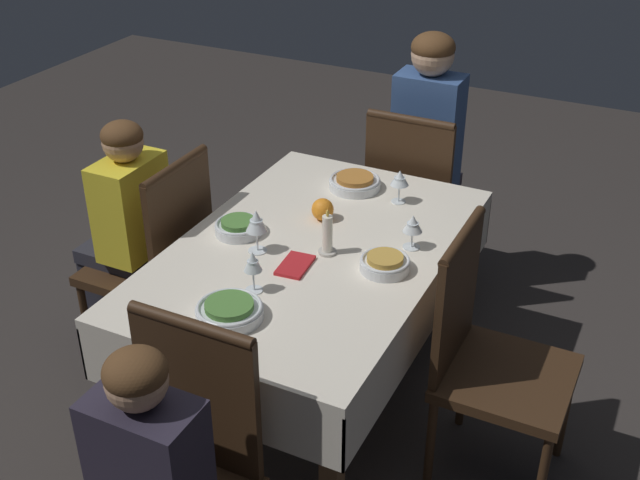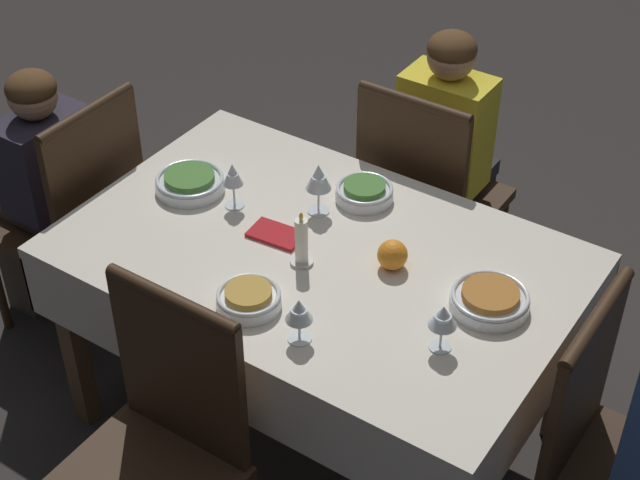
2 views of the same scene
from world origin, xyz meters
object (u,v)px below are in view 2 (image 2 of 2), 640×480
Objects in this scene: chair_west at (615,459)px; bowl_north at (249,298)px; wine_glass_west at (443,318)px; orange_fruit at (392,255)px; bowl_south at (364,192)px; person_child_yellow at (450,154)px; bowl_east at (190,182)px; chair_east at (77,211)px; candle_centerpiece at (301,244)px; wine_glass_east at (233,176)px; person_child_dark at (39,186)px; chair_north at (155,450)px; chair_south at (425,194)px; dining_table at (318,275)px; wine_glass_south at (318,178)px; bowl_west at (490,299)px; napkin_red_folded at (276,234)px.

chair_west is 5.52× the size of bowl_north.
wine_glass_west is 1.61× the size of orange_fruit.
person_child_yellow is at bearing -90.93° from bowl_south.
orange_fruit is (-0.71, -0.02, 0.02)m from bowl_east.
bowl_east is 1.23× the size of bowl_north.
chair_east is 5.49× the size of candle_centerpiece.
wine_glass_east is 0.55m from orange_fruit.
wine_glass_east is at bearing 97.01° from person_child_dark.
candle_centerpiece is at bearing 89.15° from person_child_dark.
bowl_north is (-0.02, -0.39, 0.24)m from chair_north.
bowl_east is (0.49, 0.65, 0.24)m from chair_south.
wine_glass_east reaches higher than dining_table.
wine_glass_south is at bearing 77.95° from chair_west.
person_child_dark reaches higher than orange_fruit.
wine_glass_east is at bearing 0.77° from bowl_west.
candle_centerpiece reaches higher than orange_fruit.
orange_fruit is (-0.21, -0.06, 0.13)m from dining_table.
chair_west is 4.48× the size of bowl_east.
chair_south and chair_east have the same top height.
chair_north is 0.91m from wine_glass_south.
bowl_east and bowl_north have the same top height.
chair_west and chair_east have the same top height.
chair_north reaches higher than wine_glass_south.
person_child_dark is (1.12, 0.05, -0.09)m from dining_table.
bowl_west is at bearing -99.80° from wine_glass_west.
bowl_east is at bearing 28.24° from bowl_south.
bowl_west is 2.48× the size of orange_fruit.
wine_glass_west is at bearing 138.45° from bowl_south.
bowl_east is at bearing -34.77° from bowl_north.
bowl_north is at bearing 100.41° from wine_glass_south.
bowl_west reaches higher than dining_table.
bowl_north is 2.03× the size of orange_fruit.
bowl_south is (0.97, -0.35, 0.24)m from chair_west.
chair_east is at bearing 144.97° from chair_north.
bowl_south is 2.06× the size of orange_fruit.
chair_north is 0.72m from napkin_red_folded.
wine_glass_east is 0.22m from napkin_red_folded.
bowl_north is at bearing 86.54° from candle_centerpiece.
bowl_north is (-0.08, 0.46, -0.09)m from wine_glass_south.
chair_south is 4.53× the size of bowl_west.
chair_south reaches higher than wine_glass_east.
bowl_east is at bearing 86.13° from chair_west.
chair_south is 5.79× the size of wine_glass_south.
chair_north is at bearing 71.37° from orange_fruit.
wine_glass_south is (0.11, -0.16, 0.21)m from dining_table.
chair_south is 0.19m from person_child_yellow.
person_child_yellow reaches higher than bowl_south.
chair_north reaches higher than orange_fruit.
bowl_east is at bearing -10.89° from wine_glass_west.
wine_glass_south is at bearing 104.39° from chair_east.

